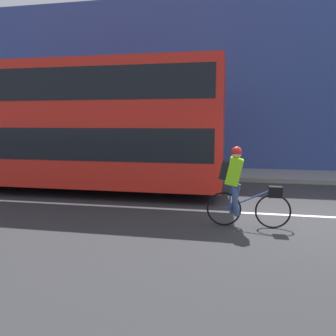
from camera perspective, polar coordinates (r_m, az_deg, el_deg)
ground_plane at (r=7.97m, az=23.93°, el=-8.16°), size 80.00×80.00×0.00m
road_center_line at (r=8.19m, az=23.56°, el=-7.68°), size 50.00×0.14×0.01m
sidewalk_curb at (r=13.27m, az=18.62°, el=-1.26°), size 60.00×2.47×0.15m
building_facade at (r=14.57m, az=18.52°, el=13.76°), size 60.00×0.30×7.36m
bus at (r=10.58m, az=-17.59°, el=7.60°), size 9.63×2.49×3.81m
cyclist_on_bike at (r=6.77m, az=12.44°, el=-2.75°), size 1.68×0.32×1.65m
trash_bin at (r=13.29m, az=-2.24°, el=1.36°), size 0.57×0.57×0.85m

